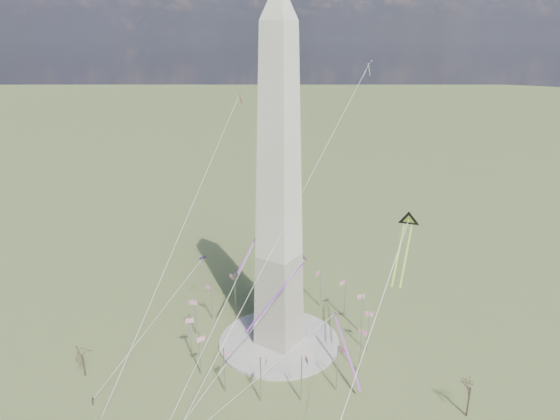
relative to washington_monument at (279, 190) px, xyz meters
The scene contains 14 objects.
ground 47.95m from the washington_monument, ahead, with size 2000.00×2000.00×0.00m, color #435C2E.
plaza 47.55m from the washington_monument, ahead, with size 36.00×36.00×0.80m, color #B3ACA4.
washington_monument is the anchor object (origin of this frame).
flagpole_ring 40.68m from the washington_monument, 169.63° to the right, with size 54.40×54.40×13.00m.
tree_near 67.41m from the washington_monument, ahead, with size 7.11×7.11×12.45m.
tree_far 68.46m from the washington_monument, 131.02° to the right, with size 5.67×5.67×9.92m.
person_west 71.24m from the washington_monument, 117.46° to the right, with size 0.95×0.74×1.96m, color gray.
kite_delta_black 35.24m from the washington_monument, ahead, with size 7.38×16.97×13.83m.
kite_diamond_purple 46.26m from the washington_monument, behind, with size 2.50×3.07×8.98m.
kite_streamer_left 27.72m from the washington_monument, 54.04° to the right, with size 6.01×19.55×13.64m.
kite_streamer_mid 14.58m from the washington_monument, 166.71° to the right, with size 3.21×18.83×12.93m.
kite_streamer_right 44.12m from the washington_monument, ahead, with size 14.80×13.15×12.82m.
kite_small_red 53.75m from the washington_monument, 138.44° to the left, with size 1.65×1.72×4.87m.
kite_small_white 54.92m from the washington_monument, 83.60° to the left, with size 1.44×1.90×4.87m.
Camera 1 is at (69.63, -108.47, 86.50)m, focal length 32.00 mm.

